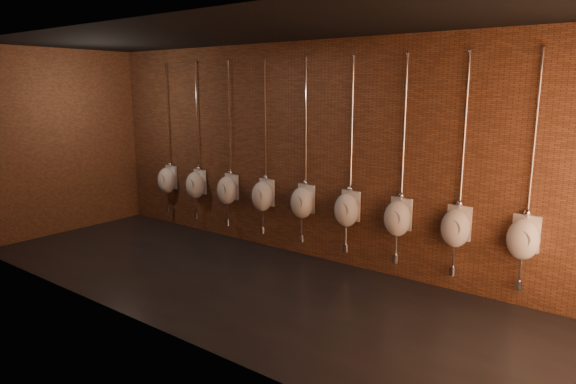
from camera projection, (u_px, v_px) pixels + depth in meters
The scene contains 11 objects.
ground at pixel (244, 284), 6.73m from camera, with size 8.50×8.50×0.00m, color black.
room_shell at pixel (241, 131), 6.33m from camera, with size 8.54×3.04×3.22m.
urinal_0 at pixel (167, 179), 9.51m from camera, with size 0.39×0.35×2.71m.
urinal_1 at pixel (196, 184), 9.05m from camera, with size 0.39×0.35×2.71m.
urinal_2 at pixel (227, 189), 8.58m from camera, with size 0.39×0.35×2.71m.
urinal_3 at pixel (263, 195), 8.12m from camera, with size 0.39×0.35×2.71m.
urinal_4 at pixel (302, 201), 7.66m from camera, with size 0.39×0.35×2.71m.
urinal_5 at pixel (347, 209), 7.20m from camera, with size 0.39×0.35×2.71m.
urinal_6 at pixel (398, 217), 6.73m from camera, with size 0.39×0.35×2.71m.
urinal_7 at pixel (456, 227), 6.27m from camera, with size 0.39×0.35×2.71m.
urinal_8 at pixel (523, 238), 5.81m from camera, with size 0.39×0.35×2.71m.
Camera 1 is at (4.33, -4.69, 2.54)m, focal length 32.00 mm.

